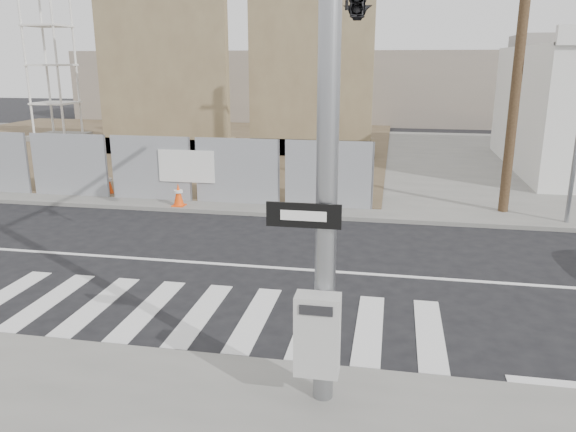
# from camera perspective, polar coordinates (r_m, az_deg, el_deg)

# --- Properties ---
(ground) EXTENTS (100.00, 100.00, 0.00)m
(ground) POSITION_cam_1_polar(r_m,az_deg,el_deg) (12.51, -5.10, -5.02)
(ground) COLOR black
(ground) RESTS_ON ground
(sidewalk_far) EXTENTS (50.00, 20.00, 0.12)m
(sidewalk_far) POSITION_cam_1_polar(r_m,az_deg,el_deg) (25.83, 3.31, 5.91)
(sidewalk_far) COLOR slate
(sidewalk_far) RESTS_ON ground
(signal_pole) EXTENTS (0.96, 5.87, 7.00)m
(signal_pole) POSITION_cam_1_polar(r_m,az_deg,el_deg) (9.25, 6.29, 17.92)
(signal_pole) COLOR gray
(signal_pole) RESTS_ON sidewalk_near
(concrete_wall_left) EXTENTS (6.00, 1.30, 8.00)m
(concrete_wall_left) POSITION_cam_1_polar(r_m,az_deg,el_deg) (26.43, -12.48, 13.04)
(concrete_wall_left) COLOR brown
(concrete_wall_left) RESTS_ON sidewalk_far
(concrete_wall_right) EXTENTS (5.50, 1.30, 8.00)m
(concrete_wall_right) POSITION_cam_1_polar(r_m,az_deg,el_deg) (25.63, 2.32, 13.31)
(concrete_wall_right) COLOR brown
(concrete_wall_right) RESTS_ON sidewalk_far
(utility_pole_right) EXTENTS (1.60, 0.28, 10.00)m
(utility_pole_right) POSITION_cam_1_polar(r_m,az_deg,el_deg) (17.09, 22.70, 17.18)
(utility_pole_right) COLOR #4D3A24
(utility_pole_right) RESTS_ON sidewalk_far
(traffic_cone_c) EXTENTS (0.47, 0.47, 0.75)m
(traffic_cone_c) POSITION_cam_1_polar(r_m,az_deg,el_deg) (19.34, -17.84, 3.19)
(traffic_cone_c) COLOR #FF430D
(traffic_cone_c) RESTS_ON sidewalk_far
(traffic_cone_d) EXTENTS (0.37, 0.37, 0.70)m
(traffic_cone_d) POSITION_cam_1_polar(r_m,az_deg,el_deg) (17.25, -11.07, 2.13)
(traffic_cone_d) COLOR #FD4A0D
(traffic_cone_d) RESTS_ON sidewalk_far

